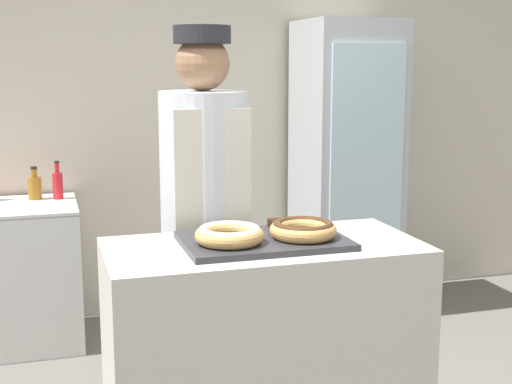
{
  "coord_description": "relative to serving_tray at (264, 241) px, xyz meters",
  "views": [
    {
      "loc": [
        -0.77,
        -2.46,
        1.63
      ],
      "look_at": [
        0.0,
        0.1,
        1.14
      ],
      "focal_mm": 50.0,
      "sensor_mm": 36.0,
      "label": 1
    }
  ],
  "objects": [
    {
      "name": "wall_back",
      "position": [
        0.0,
        2.13,
        0.38
      ],
      "size": [
        8.0,
        0.06,
        2.7
      ],
      "color": "beige",
      "rests_on": "ground_plane"
    },
    {
      "name": "beverage_fridge",
      "position": [
        1.11,
        1.75,
        -0.03
      ],
      "size": [
        0.58,
        0.62,
        1.89
      ],
      "color": "#ADB2B7",
      "rests_on": "ground_plane"
    },
    {
      "name": "donut_chocolate_glaze",
      "position": [
        0.14,
        -0.04,
        0.05
      ],
      "size": [
        0.25,
        0.25,
        0.06
      ],
      "color": "tan",
      "rests_on": "serving_tray"
    },
    {
      "name": "bottle_red",
      "position": [
        -0.69,
        1.88,
        -0.06
      ],
      "size": [
        0.06,
        0.06,
        0.23
      ],
      "color": "red",
      "rests_on": "chest_freezer"
    },
    {
      "name": "bottle_amber",
      "position": [
        -0.83,
        1.9,
        -0.07
      ],
      "size": [
        0.08,
        0.08,
        0.2
      ],
      "color": "#99661E",
      "rests_on": "chest_freezer"
    },
    {
      "name": "brownie_back_left",
      "position": [
        -0.11,
        0.14,
        0.03
      ],
      "size": [
        0.08,
        0.08,
        0.03
      ],
      "color": "black",
      "rests_on": "serving_tray"
    },
    {
      "name": "donut_light_glaze",
      "position": [
        -0.14,
        -0.04,
        0.05
      ],
      "size": [
        0.25,
        0.25,
        0.06
      ],
      "color": "tan",
      "rests_on": "serving_tray"
    },
    {
      "name": "serving_tray",
      "position": [
        0.0,
        0.0,
        0.0
      ],
      "size": [
        0.61,
        0.41,
        0.02
      ],
      "color": "#2D2D33",
      "rests_on": "display_counter"
    },
    {
      "name": "display_counter",
      "position": [
        0.0,
        0.0,
        -0.49
      ],
      "size": [
        1.18,
        0.57,
        0.96
      ],
      "color": "beige",
      "rests_on": "ground_plane"
    },
    {
      "name": "baker_person",
      "position": [
        -0.1,
        0.54,
        -0.03
      ],
      "size": [
        0.38,
        0.38,
        1.78
      ],
      "color": "#4C4C51",
      "rests_on": "ground_plane"
    },
    {
      "name": "brownie_back_right",
      "position": [
        0.11,
        0.14,
        0.03
      ],
      "size": [
        0.08,
        0.08,
        0.03
      ],
      "color": "black",
      "rests_on": "serving_tray"
    }
  ]
}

